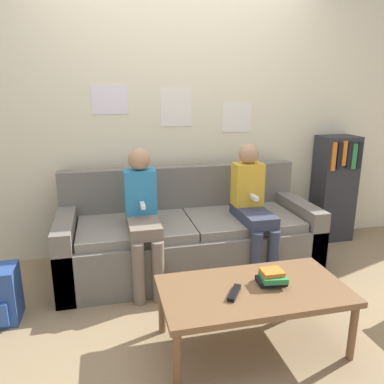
% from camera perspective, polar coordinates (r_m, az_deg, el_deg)
% --- Properties ---
extents(ground_plane, '(10.00, 10.00, 0.00)m').
position_cam_1_polar(ground_plane, '(2.87, 1.87, -15.92)').
color(ground_plane, '#937A56').
extents(wall_back, '(8.00, 0.07, 2.60)m').
position_cam_1_polar(wall_back, '(3.46, -2.51, 12.21)').
color(wall_back, beige).
rests_on(wall_back, ground_plane).
extents(couch, '(2.10, 0.82, 0.83)m').
position_cam_1_polar(couch, '(3.20, -0.59, -6.86)').
color(couch, '#6B665B').
rests_on(couch, ground_plane).
extents(coffee_table, '(1.09, 0.58, 0.38)m').
position_cam_1_polar(coffee_table, '(2.28, 9.33, -15.03)').
color(coffee_table, brown).
rests_on(coffee_table, ground_plane).
extents(person_left, '(0.24, 0.56, 1.06)m').
position_cam_1_polar(person_left, '(2.85, -7.54, -3.09)').
color(person_left, '#756656').
rests_on(person_left, ground_plane).
extents(person_right, '(0.24, 0.56, 1.07)m').
position_cam_1_polar(person_right, '(3.06, 9.22, -1.86)').
color(person_right, '#33384C').
rests_on(person_right, ground_plane).
extents(tv_remote, '(0.13, 0.16, 0.02)m').
position_cam_1_polar(tv_remote, '(2.18, 6.47, -15.00)').
color(tv_remote, black).
rests_on(tv_remote, coffee_table).
extents(book_stack, '(0.17, 0.16, 0.09)m').
position_cam_1_polar(book_stack, '(2.31, 12.12, -12.60)').
color(book_stack, black).
rests_on(book_stack, coffee_table).
extents(bookshelf, '(0.37, 0.29, 1.05)m').
position_cam_1_polar(bookshelf, '(4.02, 20.81, 0.55)').
color(bookshelf, '#2D2D33').
rests_on(bookshelf, ground_plane).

